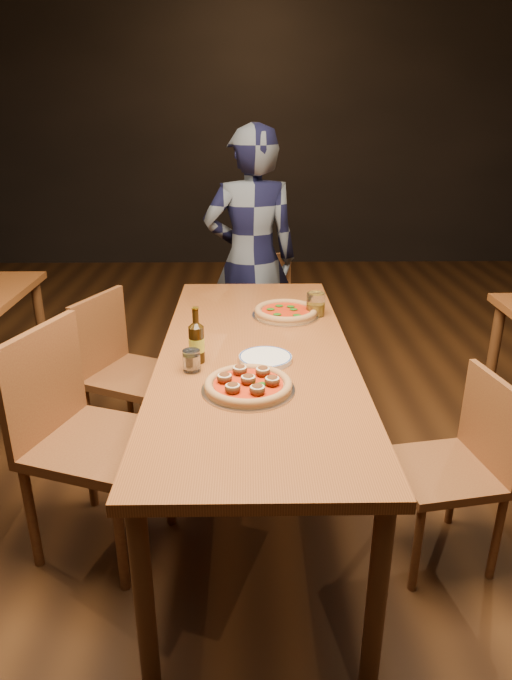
{
  "coord_description": "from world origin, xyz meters",
  "views": [
    {
      "loc": [
        -0.03,
        -2.19,
        1.68
      ],
      "look_at": [
        0.0,
        -0.05,
        0.82
      ],
      "focal_mm": 30.0,
      "sensor_mm": 36.0,
      "label": 1
    }
  ],
  "objects_px": {
    "water_glass": "(192,361)",
    "pizza_meatball": "(248,384)",
    "chair_main_sw": "(134,375)",
    "chair_main_e": "(443,470)",
    "table_main": "(256,366)",
    "chair_main_nw": "(97,442)",
    "diner": "(251,260)",
    "chair_end": "(269,319)",
    "beer_bottle": "(197,343)",
    "amber_glass": "(316,304)",
    "plate_stack": "(265,358)",
    "pizza_margherita": "(286,312)"
  },
  "relations": [
    {
      "from": "table_main",
      "to": "plate_stack",
      "type": "relative_size",
      "value": 9.35
    },
    {
      "from": "table_main",
      "to": "chair_main_e",
      "type": "relative_size",
      "value": 2.47
    },
    {
      "from": "chair_main_e",
      "to": "water_glass",
      "type": "relative_size",
      "value": 9.47
    },
    {
      "from": "table_main",
      "to": "amber_glass",
      "type": "bearing_deg",
      "value": 56.11
    },
    {
      "from": "diner",
      "to": "amber_glass",
      "type": "bearing_deg",
      "value": 101.25
    },
    {
      "from": "pizza_meatball",
      "to": "amber_glass",
      "type": "bearing_deg",
      "value": 67.59
    },
    {
      "from": "chair_main_e",
      "to": "plate_stack",
      "type": "relative_size",
      "value": 3.79
    },
    {
      "from": "chair_main_sw",
      "to": "chair_end",
      "type": "bearing_deg",
      "value": -15.88
    },
    {
      "from": "chair_main_nw",
      "to": "chair_end",
      "type": "relative_size",
      "value": 1.15
    },
    {
      "from": "pizza_meatball",
      "to": "beer_bottle",
      "type": "height_order",
      "value": "beer_bottle"
    },
    {
      "from": "chair_main_e",
      "to": "diner",
      "type": "distance_m",
      "value": 1.87
    },
    {
      "from": "pizza_meatball",
      "to": "beer_bottle",
      "type": "xyz_separation_m",
      "value": [
        -0.2,
        0.25,
        0.06
      ]
    },
    {
      "from": "chair_end",
      "to": "beer_bottle",
      "type": "xyz_separation_m",
      "value": [
        -0.34,
        -1.4,
        0.4
      ]
    },
    {
      "from": "table_main",
      "to": "pizza_meatball",
      "type": "bearing_deg",
      "value": -95.19
    },
    {
      "from": "pizza_meatball",
      "to": "water_glass",
      "type": "xyz_separation_m",
      "value": [
        -0.22,
        0.17,
        0.02
      ]
    },
    {
      "from": "chair_main_nw",
      "to": "pizza_margherita",
      "type": "distance_m",
      "value": 1.1
    },
    {
      "from": "table_main",
      "to": "chair_end",
      "type": "distance_m",
      "value": 1.32
    },
    {
      "from": "chair_end",
      "to": "table_main",
      "type": "bearing_deg",
      "value": -109.06
    },
    {
      "from": "pizza_meatball",
      "to": "beer_bottle",
      "type": "bearing_deg",
      "value": 128.77
    },
    {
      "from": "beer_bottle",
      "to": "water_glass",
      "type": "relative_size",
      "value": 2.62
    },
    {
      "from": "chair_end",
      "to": "water_glass",
      "type": "distance_m",
      "value": 1.57
    },
    {
      "from": "pizza_meatball",
      "to": "amber_glass",
      "type": "relative_size",
      "value": 2.97
    },
    {
      "from": "chair_main_e",
      "to": "chair_end",
      "type": "xyz_separation_m",
      "value": [
        -0.61,
        1.66,
        0.02
      ]
    },
    {
      "from": "pizza_meatball",
      "to": "plate_stack",
      "type": "distance_m",
      "value": 0.27
    },
    {
      "from": "chair_main_e",
      "to": "diner",
      "type": "relative_size",
      "value": 0.5
    },
    {
      "from": "chair_main_nw",
      "to": "beer_bottle",
      "type": "distance_m",
      "value": 0.55
    },
    {
      "from": "pizza_meatball",
      "to": "amber_glass",
      "type": "distance_m",
      "value": 0.87
    },
    {
      "from": "diner",
      "to": "table_main",
      "type": "bearing_deg",
      "value": 81.83
    },
    {
      "from": "plate_stack",
      "to": "water_glass",
      "type": "height_order",
      "value": "water_glass"
    },
    {
      "from": "pizza_meatball",
      "to": "chair_main_e",
      "type": "bearing_deg",
      "value": -0.51
    },
    {
      "from": "plate_stack",
      "to": "amber_glass",
      "type": "bearing_deg",
      "value": 64.36
    },
    {
      "from": "pizza_meatball",
      "to": "diner",
      "type": "xyz_separation_m",
      "value": [
        0.02,
        1.66,
        0.04
      ]
    },
    {
      "from": "chair_main_sw",
      "to": "pizza_meatball",
      "type": "xyz_separation_m",
      "value": [
        0.58,
        -0.8,
        0.34
      ]
    },
    {
      "from": "chair_main_sw",
      "to": "chair_main_e",
      "type": "relative_size",
      "value": 1.08
    },
    {
      "from": "amber_glass",
      "to": "chair_main_sw",
      "type": "bearing_deg",
      "value": -179.31
    },
    {
      "from": "pizza_meatball",
      "to": "chair_main_nw",
      "type": "bearing_deg",
      "value": 172.47
    },
    {
      "from": "pizza_margherita",
      "to": "water_glass",
      "type": "bearing_deg",
      "value": -122.65
    },
    {
      "from": "water_glass",
      "to": "pizza_meatball",
      "type": "bearing_deg",
      "value": -37.67
    },
    {
      "from": "amber_glass",
      "to": "diner",
      "type": "distance_m",
      "value": 0.91
    },
    {
      "from": "plate_stack",
      "to": "diner",
      "type": "distance_m",
      "value": 1.41
    },
    {
      "from": "table_main",
      "to": "chair_main_sw",
      "type": "xyz_separation_m",
      "value": [
        -0.62,
        0.44,
        -0.24
      ]
    },
    {
      "from": "chair_main_nw",
      "to": "diner",
      "type": "bearing_deg",
      "value": -2.0
    },
    {
      "from": "chair_main_e",
      "to": "pizza_meatball",
      "type": "bearing_deg",
      "value": -100.44
    },
    {
      "from": "table_main",
      "to": "beer_bottle",
      "type": "distance_m",
      "value": 0.3
    },
    {
      "from": "pizza_meatball",
      "to": "table_main",
      "type": "bearing_deg",
      "value": 84.81
    },
    {
      "from": "diner",
      "to": "chair_main_e",
      "type": "bearing_deg",
      "value": 104.91
    },
    {
      "from": "table_main",
      "to": "water_glass",
      "type": "xyz_separation_m",
      "value": [
        -0.25,
        -0.19,
        0.11
      ]
    },
    {
      "from": "chair_main_nw",
      "to": "plate_stack",
      "type": "relative_size",
      "value": 4.57
    },
    {
      "from": "table_main",
      "to": "plate_stack",
      "type": "xyz_separation_m",
      "value": [
        0.04,
        -0.1,
        0.08
      ]
    },
    {
      "from": "chair_main_nw",
      "to": "diner",
      "type": "xyz_separation_m",
      "value": [
        0.62,
        1.59,
        0.33
      ]
    }
  ]
}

